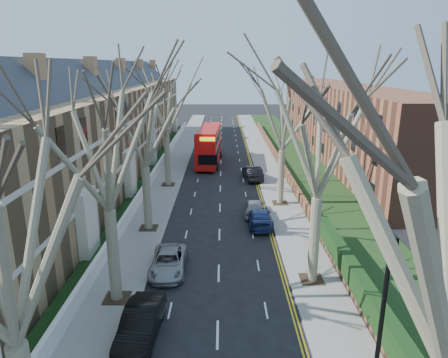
{
  "coord_description": "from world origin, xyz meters",
  "views": [
    {
      "loc": [
        0.27,
        -13.73,
        12.8
      ],
      "look_at": [
        0.37,
        19.18,
        3.3
      ],
      "focal_mm": 32.0,
      "sensor_mm": 36.0,
      "label": 1
    }
  ],
  "objects_px": {
    "lamp_post": "(378,346)",
    "double_decker_bus": "(209,146)",
    "car_left_mid": "(141,323)",
    "car_right_near": "(260,217)"
  },
  "relations": [
    {
      "from": "lamp_post",
      "to": "car_right_near",
      "type": "distance_m",
      "value": 20.78
    },
    {
      "from": "lamp_post",
      "to": "car_left_mid",
      "type": "bearing_deg",
      "value": 144.0
    },
    {
      "from": "double_decker_bus",
      "to": "car_right_near",
      "type": "height_order",
      "value": "double_decker_bus"
    },
    {
      "from": "lamp_post",
      "to": "double_decker_bus",
      "type": "xyz_separation_m",
      "value": [
        -6.55,
        41.75,
        -2.25
      ]
    },
    {
      "from": "lamp_post",
      "to": "car_left_mid",
      "type": "height_order",
      "value": "lamp_post"
    },
    {
      "from": "lamp_post",
      "to": "double_decker_bus",
      "type": "height_order",
      "value": "lamp_post"
    },
    {
      "from": "car_right_near",
      "to": "double_decker_bus",
      "type": "bearing_deg",
      "value": -77.37
    },
    {
      "from": "lamp_post",
      "to": "car_left_mid",
      "type": "xyz_separation_m",
      "value": [
        -8.7,
        6.32,
        -3.8
      ]
    },
    {
      "from": "car_left_mid",
      "to": "car_right_near",
      "type": "height_order",
      "value": "car_left_mid"
    },
    {
      "from": "double_decker_bus",
      "to": "car_left_mid",
      "type": "xyz_separation_m",
      "value": [
        -2.15,
        -35.42,
        -1.55
      ]
    }
  ]
}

